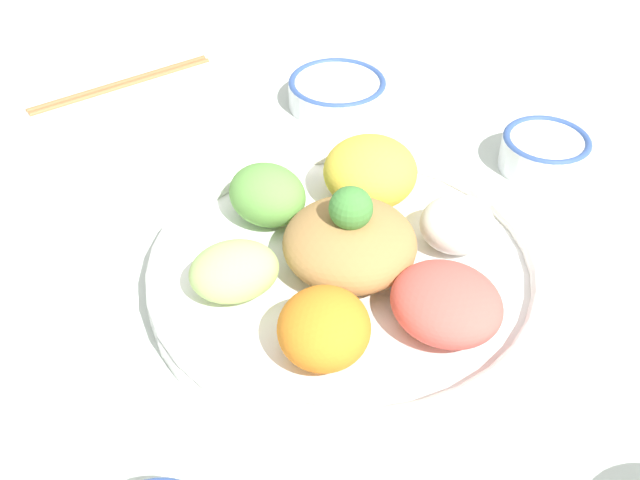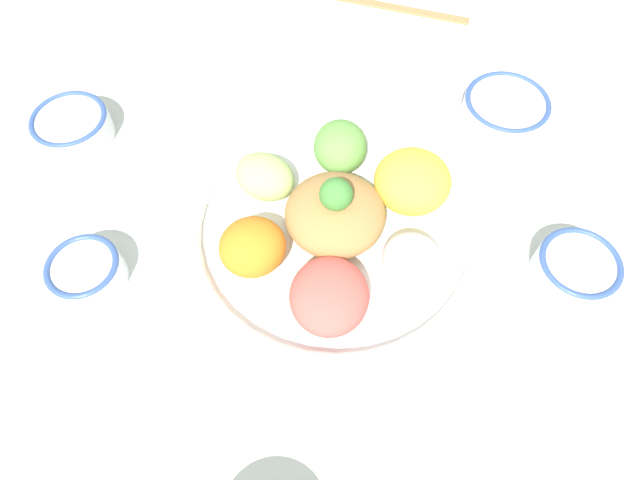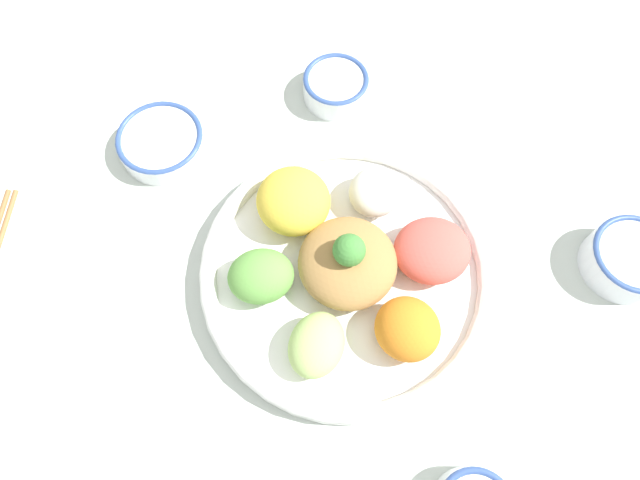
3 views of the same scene
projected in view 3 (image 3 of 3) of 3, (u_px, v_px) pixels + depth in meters
The scene contains 5 objects.
ground_plane at pixel (328, 277), 0.66m from camera, with size 2.40×2.40×0.00m, color silver.
salad_platter at pixel (346, 267), 0.64m from camera, with size 0.35×0.35×0.10m.
sauce_bowl_red at pixel (629, 259), 0.64m from camera, with size 0.10×0.10×0.04m.
sauce_bowl_dark at pixel (336, 86), 0.75m from camera, with size 0.09×0.09×0.04m.
rice_bowl_plain at pixel (161, 142), 0.72m from camera, with size 0.12×0.12×0.03m.
Camera 3 is at (-0.21, -0.07, 0.62)m, focal length 30.00 mm.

